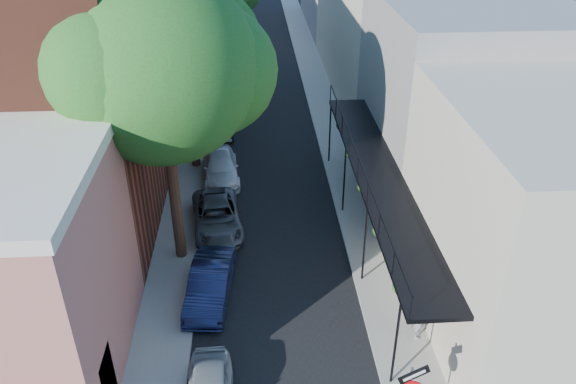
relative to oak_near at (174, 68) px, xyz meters
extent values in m
cube|color=black|center=(3.37, 19.74, -7.87)|extent=(6.00, 64.00, 0.01)
cube|color=gray|center=(-0.63, 19.74, -7.82)|extent=(2.00, 64.00, 0.12)
cube|color=gray|center=(7.37, 19.74, -7.82)|extent=(2.00, 64.00, 0.12)
cube|color=beige|center=(-1.68, -7.76, -6.68)|extent=(0.10, 1.20, 2.20)
cube|color=brown|center=(-6.63, 3.74, -1.88)|extent=(10.00, 12.00, 12.00)
cube|color=gray|center=(-1.65, 3.74, 0.12)|extent=(0.06, 7.00, 4.00)
cube|color=gray|center=(-5.63, 15.74, -3.38)|extent=(8.00, 12.00, 9.00)
cube|color=#B6AC96|center=(12.37, -4.76, -3.88)|extent=(8.00, 9.00, 8.00)
cube|color=gray|center=(12.37, 4.74, -3.38)|extent=(8.00, 10.00, 9.00)
cube|color=#B6AC96|center=(12.37, 19.74, -3.88)|extent=(8.00, 20.00, 8.00)
cube|color=black|center=(7.57, -0.26, -4.38)|extent=(2.00, 16.00, 0.15)
cube|color=black|center=(6.62, -0.26, -3.50)|extent=(0.05, 16.00, 0.05)
cylinder|color=black|center=(6.67, -7.26, -6.07)|extent=(0.08, 0.08, 3.40)
cylinder|color=black|center=(6.67, 7.74, -6.07)|extent=(0.08, 0.08, 3.40)
sphere|color=#204E16|center=(6.97, -6.26, -4.83)|extent=(0.60, 0.60, 0.60)
sphere|color=#204E16|center=(6.97, -0.26, -4.83)|extent=(0.60, 0.60, 0.60)
sphere|color=#204E16|center=(6.97, 5.74, -4.83)|extent=(0.60, 0.60, 0.60)
cube|color=black|center=(6.57, -9.31, -5.18)|extent=(0.89, 0.15, 0.58)
cube|color=white|center=(6.57, -9.34, -5.18)|extent=(0.60, 0.10, 0.31)
cylinder|color=black|center=(-0.43, -0.26, -4.38)|extent=(0.44, 0.44, 7.00)
sphere|color=#204E16|center=(-0.43, -0.26, 0.14)|extent=(6.80, 6.80, 6.80)
sphere|color=#204E16|center=(1.27, 0.76, -0.36)|extent=(4.76, 4.76, 4.76)
cylinder|color=black|center=(-0.43, 7.74, -4.73)|extent=(0.44, 0.44, 6.30)
sphere|color=#204E16|center=(-0.43, 7.74, -0.68)|extent=(6.00, 6.00, 6.00)
sphere|color=#204E16|center=(1.07, 8.64, -1.18)|extent=(4.20, 4.20, 4.20)
cylinder|color=black|center=(-0.43, 16.74, -4.20)|extent=(0.44, 0.44, 7.35)
imported|color=#121839|center=(0.91, -2.86, -7.21)|extent=(1.83, 4.18, 1.33)
imported|color=#53555A|center=(0.96, 1.75, -7.26)|extent=(2.55, 4.64, 1.23)
imported|color=silver|center=(0.93, 6.41, -7.26)|extent=(2.13, 4.42, 1.24)
imported|color=black|center=(0.82, 11.77, -7.31)|extent=(1.40, 3.38, 1.14)
imported|color=slate|center=(1.97, 16.08, -7.30)|extent=(1.42, 3.58, 1.16)
imported|color=slate|center=(7.97, -5.38, -6.90)|extent=(0.51, 0.68, 1.72)
camera|label=1|loc=(2.71, -19.06, 6.05)|focal=35.00mm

